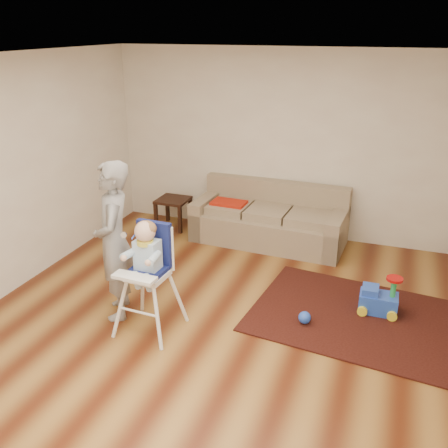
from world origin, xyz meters
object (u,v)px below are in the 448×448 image
(toy_ball, at_px, (305,318))
(sofa, at_px, (269,215))
(ride_on_toy, at_px, (379,294))
(high_chair, at_px, (148,279))
(adult, at_px, (114,241))
(side_table, at_px, (174,213))

(toy_ball, bearing_deg, sofa, 115.51)
(ride_on_toy, relative_size, toy_ball, 3.33)
(high_chair, bearing_deg, sofa, 80.65)
(sofa, distance_m, adult, 2.67)
(toy_ball, bearing_deg, adult, -167.01)
(high_chair, distance_m, adult, 0.57)
(side_table, bearing_deg, sofa, -2.46)
(ride_on_toy, height_order, toy_ball, ride_on_toy)
(sofa, xyz_separation_m, toy_ball, (0.94, -1.97, -0.34))
(toy_ball, bearing_deg, high_chair, -157.47)
(side_table, xyz_separation_m, adult, (0.52, -2.49, 0.63))
(ride_on_toy, xyz_separation_m, toy_ball, (-0.71, -0.50, -0.16))
(ride_on_toy, height_order, high_chair, high_chair)
(sofa, relative_size, adult, 1.28)
(ride_on_toy, bearing_deg, adult, -161.67)
(high_chair, relative_size, adult, 0.71)
(sofa, height_order, side_table, sofa)
(sofa, bearing_deg, toy_ball, -61.83)
(sofa, bearing_deg, adult, -110.33)
(side_table, bearing_deg, adult, -78.25)
(side_table, bearing_deg, ride_on_toy, -25.58)
(toy_ball, height_order, adult, adult)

